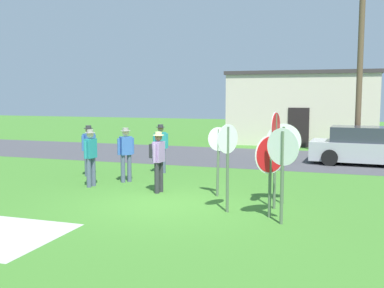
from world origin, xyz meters
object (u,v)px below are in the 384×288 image
(utility_pole, at_px, (360,61))
(stop_sign_far_back, at_px, (270,162))
(stop_sign_rear_right, at_px, (275,143))
(parked_car_on_street, at_px, (365,147))
(person_on_left, at_px, (158,157))
(stop_sign_low_front, at_px, (283,149))
(stop_sign_leaning_right, at_px, (283,159))
(stop_sign_tallest, at_px, (218,150))
(stop_sign_rear_left, at_px, (228,153))
(person_in_blue, at_px, (91,154))
(person_holding_notes, at_px, (161,146))
(person_near_signs, at_px, (89,147))
(person_in_dark_shirt, at_px, (126,151))

(utility_pole, relative_size, stop_sign_far_back, 4.26)
(stop_sign_far_back, bearing_deg, stop_sign_rear_right, 90.55)
(stop_sign_rear_right, bearing_deg, utility_pole, 77.02)
(parked_car_on_street, bearing_deg, person_on_left, -128.11)
(utility_pole, bearing_deg, stop_sign_low_front, -103.06)
(stop_sign_low_front, relative_size, stop_sign_rear_right, 0.86)
(utility_pole, relative_size, stop_sign_leaning_right, 3.87)
(stop_sign_rear_right, bearing_deg, stop_sign_far_back, -89.45)
(parked_car_on_street, xyz_separation_m, stop_sign_tallest, (-4.11, -7.36, 0.59))
(stop_sign_rear_left, bearing_deg, utility_pole, 72.48)
(stop_sign_rear_right, height_order, person_on_left, stop_sign_rear_right)
(stop_sign_low_front, distance_m, stop_sign_tallest, 1.82)
(stop_sign_low_front, xyz_separation_m, person_on_left, (-3.52, 0.23, -0.39))
(person_in_blue, height_order, person_holding_notes, same)
(stop_sign_rear_left, bearing_deg, stop_sign_far_back, -8.23)
(person_holding_notes, distance_m, person_near_signs, 2.48)
(stop_sign_low_front, bearing_deg, person_near_signs, 163.88)
(stop_sign_tallest, xyz_separation_m, person_near_signs, (-5.01, 1.64, -0.29))
(person_in_dark_shirt, bearing_deg, utility_pole, 46.29)
(stop_sign_leaning_right, bearing_deg, stop_sign_tallest, 132.29)
(person_in_blue, xyz_separation_m, person_holding_notes, (1.11, 2.86, 0.00))
(person_on_left, bearing_deg, parked_car_on_street, 51.89)
(person_in_dark_shirt, bearing_deg, person_in_blue, -123.64)
(stop_sign_rear_left, xyz_separation_m, stop_sign_leaning_right, (1.35, -0.61, 0.01))
(stop_sign_far_back, distance_m, person_on_left, 3.80)
(person_holding_notes, bearing_deg, stop_sign_leaning_right, -46.28)
(parked_car_on_street, bearing_deg, stop_sign_rear_right, -106.47)
(stop_sign_tallest, xyz_separation_m, person_holding_notes, (-2.87, 2.90, -0.29))
(utility_pole, height_order, stop_sign_rear_right, utility_pole)
(parked_car_on_street, distance_m, stop_sign_far_back, 9.44)
(utility_pole, xyz_separation_m, person_on_left, (-5.58, -8.62, -3.19))
(person_near_signs, bearing_deg, person_in_dark_shirt, -19.51)
(utility_pole, distance_m, stop_sign_leaning_right, 11.23)
(stop_sign_rear_right, bearing_deg, person_holding_notes, 140.01)
(stop_sign_leaning_right, xyz_separation_m, person_in_dark_shirt, (-5.31, 3.24, -0.41))
(stop_sign_rear_right, height_order, person_holding_notes, stop_sign_rear_right)
(stop_sign_far_back, bearing_deg, parked_car_on_street, 75.00)
(stop_sign_low_front, height_order, person_near_signs, stop_sign_low_front)
(stop_sign_low_front, xyz_separation_m, stop_sign_far_back, (-0.11, -1.41, -0.13))
(stop_sign_low_front, height_order, stop_sign_tallest, stop_sign_low_front)
(stop_sign_leaning_right, bearing_deg, stop_sign_low_front, 96.34)
(parked_car_on_street, relative_size, stop_sign_far_back, 2.34)
(person_near_signs, bearing_deg, stop_sign_leaning_right, -28.70)
(stop_sign_tallest, xyz_separation_m, stop_sign_far_back, (1.67, -1.74, -0.00))
(stop_sign_low_front, bearing_deg, utility_pole, 76.94)
(utility_pole, relative_size, stop_sign_rear_left, 3.84)
(stop_sign_low_front, distance_m, person_in_dark_shirt, 5.30)
(parked_car_on_street, distance_m, stop_sign_low_front, 8.06)
(utility_pole, relative_size, person_in_blue, 4.62)
(stop_sign_rear_right, xyz_separation_m, person_in_dark_shirt, (-4.98, 1.95, -0.60))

